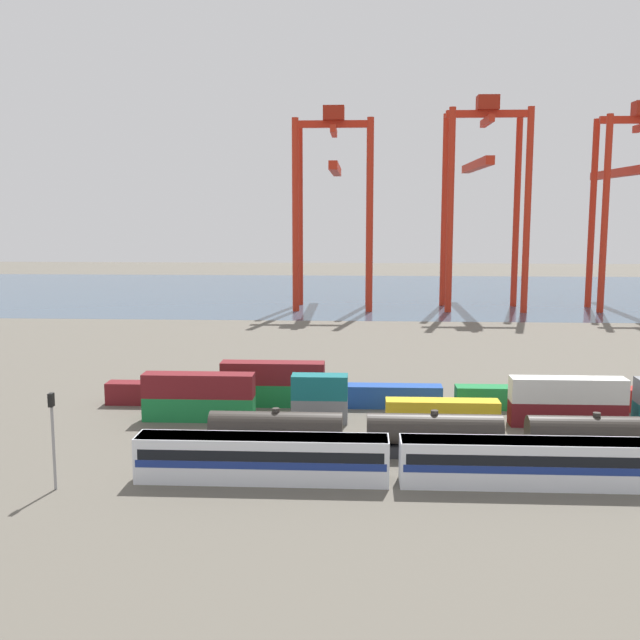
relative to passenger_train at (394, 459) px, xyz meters
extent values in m
plane|color=#5B564C|center=(5.84, 58.67, -2.14)|extent=(420.00, 420.00, 0.00)
cube|color=#384C60|center=(5.84, 148.92, -2.14)|extent=(400.00, 110.00, 0.01)
cube|color=silver|center=(-11.12, 0.00, -0.19)|extent=(21.34, 3.10, 3.90)
cube|color=navy|center=(-11.12, 0.00, -0.29)|extent=(20.91, 3.14, 0.64)
cube|color=black|center=(-11.12, 0.00, 0.49)|extent=(20.48, 3.13, 0.90)
cube|color=slate|center=(-11.12, 0.00, 1.58)|extent=(21.12, 2.85, 0.36)
cube|color=silver|center=(11.12, 0.00, -0.19)|extent=(21.34, 3.10, 3.90)
cube|color=navy|center=(11.12, 0.00, -0.29)|extent=(20.91, 3.14, 0.64)
cube|color=black|center=(11.12, 0.00, 0.49)|extent=(20.48, 3.13, 0.90)
cube|color=slate|center=(11.12, 0.00, 1.58)|extent=(21.12, 2.85, 0.36)
cube|color=#232326|center=(-10.77, 7.44, -1.59)|extent=(12.51, 2.50, 1.10)
cylinder|color=#2D2823|center=(-10.77, 7.44, 0.40)|extent=(12.51, 2.89, 2.89)
cylinder|color=#2D2823|center=(-10.77, 7.44, 2.03)|extent=(0.70, 0.70, 0.36)
cube|color=#232326|center=(4.02, 7.44, -1.59)|extent=(12.51, 2.50, 1.10)
cylinder|color=#2D2823|center=(4.02, 7.44, 0.40)|extent=(12.51, 2.89, 2.89)
cylinder|color=#2D2823|center=(4.02, 7.44, 2.03)|extent=(0.70, 0.70, 0.36)
cube|color=#232326|center=(18.82, 7.44, -1.59)|extent=(12.51, 2.50, 1.10)
cylinder|color=#2D2823|center=(18.82, 7.44, 0.40)|extent=(12.51, 2.89, 2.89)
cylinder|color=#2D2823|center=(18.82, 7.44, 2.03)|extent=(0.70, 0.70, 0.36)
cylinder|color=gray|center=(-27.83, -2.93, 1.88)|extent=(0.24, 0.24, 8.06)
cube|color=black|center=(-27.83, -2.93, 5.41)|extent=(0.36, 0.60, 1.10)
cube|color=#197538|center=(-20.41, 18.27, -0.84)|extent=(12.10, 2.44, 2.60)
cube|color=maroon|center=(-20.41, 18.27, 1.76)|extent=(12.10, 2.44, 2.60)
cube|color=slate|center=(-7.24, 18.27, -0.84)|extent=(6.04, 2.44, 2.60)
cube|color=#146066|center=(-7.24, 18.27, 1.76)|extent=(6.04, 2.44, 2.60)
cube|color=gold|center=(5.94, 18.27, -0.84)|extent=(12.10, 2.44, 2.60)
cube|color=maroon|center=(19.12, 18.27, -0.84)|extent=(12.10, 2.44, 2.60)
cube|color=silver|center=(19.12, 18.27, 1.76)|extent=(12.10, 2.44, 2.60)
cube|color=maroon|center=(-26.75, 24.96, -0.84)|extent=(12.10, 2.44, 2.60)
cube|color=#197538|center=(-13.09, 24.96, -0.84)|extent=(12.10, 2.44, 2.60)
cube|color=maroon|center=(-13.09, 24.96, 1.76)|extent=(12.10, 2.44, 2.60)
cube|color=#1C4299|center=(0.57, 24.96, -0.84)|extent=(12.10, 2.44, 2.60)
cube|color=#197538|center=(14.23, 24.96, -0.84)|extent=(12.10, 2.44, 2.60)
cube|color=#AD211C|center=(27.89, 24.96, -0.84)|extent=(6.04, 2.44, 2.60)
cylinder|color=red|center=(-17.52, 109.15, 19.33)|extent=(1.50, 1.50, 42.95)
cylinder|color=red|center=(-0.89, 109.15, 19.33)|extent=(1.50, 1.50, 42.95)
cylinder|color=red|center=(-17.52, 121.13, 19.33)|extent=(1.50, 1.50, 42.95)
cylinder|color=red|center=(-0.89, 121.13, 19.33)|extent=(1.50, 1.50, 42.95)
cube|color=red|center=(-9.21, 115.14, 40.01)|extent=(18.22, 1.20, 1.60)
cube|color=red|center=(-9.21, 115.14, 38.41)|extent=(1.20, 13.58, 1.60)
cube|color=red|center=(-9.21, 127.34, 30.59)|extent=(2.00, 34.84, 2.00)
cube|color=maroon|center=(-9.21, 115.14, 42.41)|extent=(4.80, 4.00, 3.20)
cylinder|color=red|center=(16.90, 109.32, 20.36)|extent=(1.50, 1.50, 45.00)
cylinder|color=red|center=(33.80, 109.32, 20.36)|extent=(1.50, 1.50, 45.00)
cylinder|color=red|center=(16.90, 120.96, 20.36)|extent=(1.50, 1.50, 45.00)
cylinder|color=red|center=(33.80, 120.96, 20.36)|extent=(1.50, 1.50, 45.00)
cube|color=red|center=(25.35, 115.14, 42.06)|extent=(18.50, 1.20, 1.60)
cube|color=red|center=(25.35, 115.14, 40.46)|extent=(1.20, 13.24, 1.60)
cube|color=red|center=(25.35, 129.11, 31.51)|extent=(2.00, 39.90, 2.00)
cube|color=maroon|center=(25.35, 115.14, 44.46)|extent=(4.80, 4.00, 3.20)
cylinder|color=red|center=(51.03, 110.51, 19.60)|extent=(1.50, 1.50, 43.50)
cylinder|color=red|center=(51.03, 119.78, 19.60)|extent=(1.50, 1.50, 43.50)
cube|color=red|center=(59.91, 129.46, 29.65)|extent=(2.00, 40.92, 2.00)
camera|label=1|loc=(-2.98, -61.08, 20.57)|focal=42.43mm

